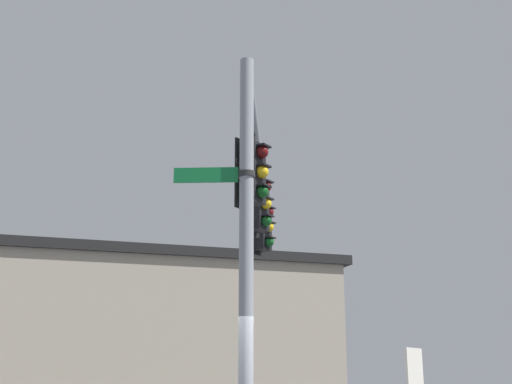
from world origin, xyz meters
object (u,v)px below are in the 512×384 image
traffic_light_mid_outer (263,228)px  traffic_light_mid_inner (259,205)px  street_name_sign (223,175)px  traffic_light_nearest_pole (254,173)px

traffic_light_mid_outer → traffic_light_mid_inner: bearing=31.2°
traffic_light_mid_inner → street_name_sign: 3.92m
traffic_light_mid_inner → traffic_light_mid_outer: 2.15m
traffic_light_nearest_pole → street_name_sign: (1.65, 0.59, -0.54)m
traffic_light_mid_inner → street_name_sign: traffic_light_mid_inner is taller
traffic_light_mid_outer → traffic_light_nearest_pole: bearing=31.2°
traffic_light_nearest_pole → traffic_light_mid_inner: size_ratio=1.00×
traffic_light_nearest_pole → traffic_light_mid_outer: size_ratio=1.00×
street_name_sign → traffic_light_nearest_pole: bearing=-160.3°
street_name_sign → traffic_light_mid_inner: bearing=-154.0°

